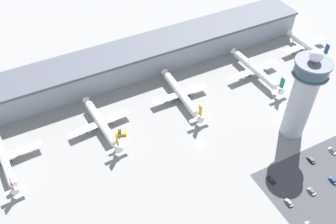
% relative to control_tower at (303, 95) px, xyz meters
% --- Properties ---
extents(ground_plane, '(1000.00, 1000.00, 0.00)m').
position_rel_control_tower_xyz_m(ground_plane, '(-47.30, 13.93, -25.80)').
color(ground_plane, gray).
extents(terminal_building, '(218.92, 25.00, 16.84)m').
position_rel_control_tower_xyz_m(terminal_building, '(-47.30, 83.93, -17.29)').
color(terminal_building, '#9399A3').
rests_on(terminal_building, ground).
extents(control_tower, '(16.91, 16.91, 51.54)m').
position_rel_control_tower_xyz_m(control_tower, '(0.00, 0.00, 0.00)').
color(control_tower, '#ADB2BC').
rests_on(control_tower, ground).
extents(parking_lot_surface, '(64.00, 40.00, 0.01)m').
position_rel_control_tower_xyz_m(parking_lot_surface, '(-3.79, -33.09, -25.80)').
color(parking_lot_surface, '#424247').
rests_on(parking_lot_surface, ground).
extents(airplane_gate_alpha, '(36.89, 43.58, 12.00)m').
position_rel_control_tower_xyz_m(airplane_gate_alpha, '(-136.52, 45.86, -21.62)').
color(airplane_gate_alpha, silver).
rests_on(airplane_gate_alpha, ground).
extents(airplane_gate_bravo, '(33.29, 42.50, 13.01)m').
position_rel_control_tower_xyz_m(airplane_gate_bravo, '(-87.31, 46.86, -21.80)').
color(airplane_gate_bravo, silver).
rests_on(airplane_gate_bravo, ground).
extents(airplane_gate_charlie, '(33.89, 44.98, 13.54)m').
position_rel_control_tower_xyz_m(airplane_gate_charlie, '(-39.59, 47.64, -21.60)').
color(airplane_gate_charlie, silver).
rests_on(airplane_gate_charlie, ground).
extents(airplane_gate_delta, '(34.59, 45.80, 13.92)m').
position_rel_control_tower_xyz_m(airplane_gate_delta, '(10.43, 45.76, -21.06)').
color(airplane_gate_delta, silver).
rests_on(airplane_gate_delta, ground).
extents(airplane_gate_echo, '(34.18, 33.87, 14.21)m').
position_rel_control_tower_xyz_m(airplane_gate_echo, '(56.03, 52.44, -21.41)').
color(airplane_gate_echo, silver).
rests_on(airplane_gate_echo, ground).
extents(service_truck_catering, '(6.13, 4.40, 2.66)m').
position_rel_control_tower_xyz_m(service_truck_catering, '(-80.04, 38.52, -24.88)').
color(service_truck_catering, black).
rests_on(service_truck_catering, ground).
extents(service_truck_fuel, '(2.50, 5.81, 2.92)m').
position_rel_control_tower_xyz_m(service_truck_fuel, '(-38.35, 47.72, -24.79)').
color(service_truck_fuel, black).
rests_on(service_truck_fuel, ground).
extents(service_truck_baggage, '(6.38, 5.74, 3.04)m').
position_rel_control_tower_xyz_m(service_truck_baggage, '(43.78, 38.03, -24.74)').
color(service_truck_baggage, black).
rests_on(service_truck_baggage, ground).
extents(car_green_van, '(1.98, 4.25, 1.50)m').
position_rel_control_tower_xyz_m(car_green_van, '(-3.49, -33.53, -25.22)').
color(car_green_van, black).
rests_on(car_green_van, ground).
extents(car_red_hatchback, '(1.94, 4.54, 1.48)m').
position_rel_control_tower_xyz_m(car_red_hatchback, '(9.26, -20.21, -25.23)').
color(car_red_hatchback, black).
rests_on(car_red_hatchback, ground).
extents(car_maroon_suv, '(1.77, 4.18, 1.58)m').
position_rel_control_tower_xyz_m(car_maroon_suv, '(-29.58, -33.40, -25.19)').
color(car_maroon_suv, black).
rests_on(car_maroon_suv, ground).
extents(car_silver_sedan, '(1.85, 4.73, 1.49)m').
position_rel_control_tower_xyz_m(car_silver_sedan, '(-4.19, -19.59, -25.23)').
color(car_silver_sedan, black).
rests_on(car_silver_sedan, ground).
extents(car_blue_compact, '(1.88, 4.43, 1.40)m').
position_rel_control_tower_xyz_m(car_blue_compact, '(-28.87, -20.37, -25.27)').
color(car_blue_compact, black).
rests_on(car_blue_compact, ground).
extents(car_grey_coupe, '(1.99, 4.19, 1.49)m').
position_rel_control_tower_xyz_m(car_grey_coupe, '(-16.55, -33.49, -25.23)').
color(car_grey_coupe, black).
rests_on(car_grey_coupe, ground).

